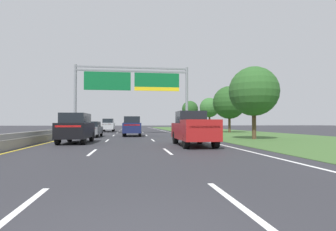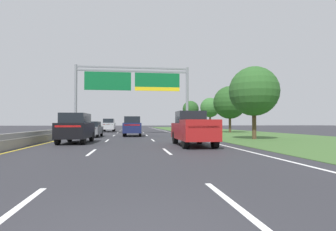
# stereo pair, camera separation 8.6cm
# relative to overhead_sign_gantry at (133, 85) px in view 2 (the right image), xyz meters

# --- Properties ---
(ground_plane) EXTENTS (220.00, 220.00, 0.00)m
(ground_plane) POSITION_rel_overhead_sign_gantry_xyz_m (-0.30, 1.41, -6.45)
(ground_plane) COLOR #2B2B30
(lane_striping) EXTENTS (11.96, 106.00, 0.01)m
(lane_striping) POSITION_rel_overhead_sign_gantry_xyz_m (-0.30, 0.96, -6.45)
(lane_striping) COLOR white
(lane_striping) RESTS_ON ground
(grass_verge_right) EXTENTS (14.00, 110.00, 0.02)m
(grass_verge_right) POSITION_rel_overhead_sign_gantry_xyz_m (13.65, 1.41, -6.44)
(grass_verge_right) COLOR #3D602D
(grass_verge_right) RESTS_ON ground
(median_barrier_concrete) EXTENTS (0.60, 110.00, 0.85)m
(median_barrier_concrete) POSITION_rel_overhead_sign_gantry_xyz_m (-6.90, 1.41, -6.10)
(median_barrier_concrete) COLOR gray
(median_barrier_concrete) RESTS_ON ground
(overhead_sign_gantry) EXTENTS (15.06, 0.42, 9.01)m
(overhead_sign_gantry) POSITION_rel_overhead_sign_gantry_xyz_m (0.00, 0.00, 0.00)
(overhead_sign_gantry) COLOR gray
(overhead_sign_gantry) RESTS_ON ground
(pickup_truck_red) EXTENTS (2.03, 5.41, 2.20)m
(pickup_truck_red) POSITION_rel_overhead_sign_gantry_xyz_m (3.61, -19.92, -5.38)
(pickup_truck_red) COLOR maroon
(pickup_truck_red) RESTS_ON ground
(car_grey_left_lane_sedan) EXTENTS (1.93, 4.44, 1.57)m
(car_grey_left_lane_sedan) POSITION_rel_overhead_sign_gantry_xyz_m (-4.21, -7.97, -5.64)
(car_grey_left_lane_sedan) COLOR slate
(car_grey_left_lane_sedan) RESTS_ON ground
(car_black_left_lane_suv) EXTENTS (2.03, 4.75, 2.11)m
(car_black_left_lane_suv) POSITION_rel_overhead_sign_gantry_xyz_m (-4.13, -16.52, -5.35)
(car_black_left_lane_suv) COLOR black
(car_black_left_lane_suv) RESTS_ON ground
(car_navy_centre_lane_suv) EXTENTS (2.02, 4.75, 2.11)m
(car_navy_centre_lane_suv) POSITION_rel_overhead_sign_gantry_xyz_m (-0.08, -6.63, -5.35)
(car_navy_centre_lane_suv) COLOR #161E47
(car_navy_centre_lane_suv) RESTS_ON ground
(car_white_centre_lane_sedan) EXTENTS (1.86, 4.42, 1.57)m
(car_white_centre_lane_sedan) POSITION_rel_overhead_sign_gantry_xyz_m (-0.53, 7.42, -5.64)
(car_white_centre_lane_sedan) COLOR silver
(car_white_centre_lane_sedan) RESTS_ON ground
(car_silver_left_lane_suv) EXTENTS (1.91, 4.70, 2.11)m
(car_silver_left_lane_suv) POSITION_rel_overhead_sign_gantry_xyz_m (-3.87, 10.03, -5.35)
(car_silver_left_lane_suv) COLOR #B2B5BA
(car_silver_left_lane_suv) RESTS_ON ground
(roadside_tree_near) EXTENTS (4.34, 4.34, 6.39)m
(roadside_tree_near) POSITION_rel_overhead_sign_gantry_xyz_m (10.45, -13.92, -2.25)
(roadside_tree_near) COLOR #4C3823
(roadside_tree_near) RESTS_ON ground
(roadside_tree_mid) EXTENTS (4.85, 4.85, 6.88)m
(roadside_tree_mid) POSITION_rel_overhead_sign_gantry_xyz_m (14.28, 2.47, -2.01)
(roadside_tree_mid) COLOR #4C3823
(roadside_tree_mid) RESTS_ON ground
(roadside_tree_far) EXTENTS (3.74, 3.74, 6.25)m
(roadside_tree_far) POSITION_rel_overhead_sign_gantry_xyz_m (14.81, 14.66, -2.09)
(roadside_tree_far) COLOR #4C3823
(roadside_tree_far) RESTS_ON ground
(roadside_tree_distant) EXTENTS (3.66, 3.66, 6.43)m
(roadside_tree_distant) POSITION_rel_overhead_sign_gantry_xyz_m (13.23, 24.82, -1.88)
(roadside_tree_distant) COLOR #4C3823
(roadside_tree_distant) RESTS_ON ground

